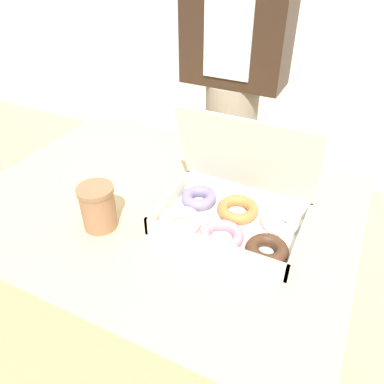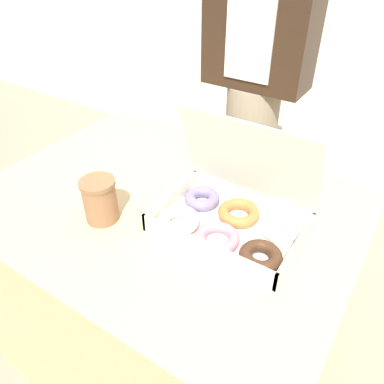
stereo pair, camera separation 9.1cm
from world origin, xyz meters
The scene contains 5 objects.
ground_plane centered at (0.00, 0.00, 0.00)m, with size 14.00×14.00×0.00m, color gray.
table centered at (0.00, 0.00, 0.36)m, with size 1.03×0.77×0.72m.
donut_box centered at (0.20, 0.00, 0.76)m, with size 0.36×0.25×0.28m.
coffee_cup centered at (-0.09, -0.15, 0.78)m, with size 0.09×0.09×0.12m.
person_customer centered at (-0.03, 0.63, 0.90)m, with size 0.38×0.21×1.61m.
Camera 2 is at (0.51, -0.65, 1.34)m, focal length 35.00 mm.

